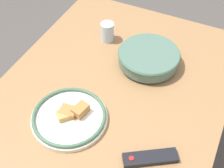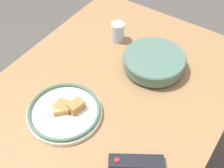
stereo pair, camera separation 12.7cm
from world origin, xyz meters
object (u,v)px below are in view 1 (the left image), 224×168
(noodle_bowl, at_px, (149,57))
(food_plate, at_px, (70,117))
(tv_remote, at_px, (150,158))
(drinking_glass, at_px, (107,32))

(noodle_bowl, height_order, food_plate, noodle_bowl)
(tv_remote, distance_m, drinking_glass, 0.67)
(drinking_glass, bearing_deg, noodle_bowl, 72.05)
(noodle_bowl, bearing_deg, drinking_glass, -107.95)
(food_plate, xyz_separation_m, tv_remote, (0.03, 0.34, -0.01))
(noodle_bowl, xyz_separation_m, drinking_glass, (-0.08, -0.24, 0.00))
(noodle_bowl, relative_size, drinking_glass, 2.95)
(drinking_glass, bearing_deg, food_plate, 9.13)
(noodle_bowl, relative_size, food_plate, 0.94)
(food_plate, relative_size, drinking_glass, 3.14)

